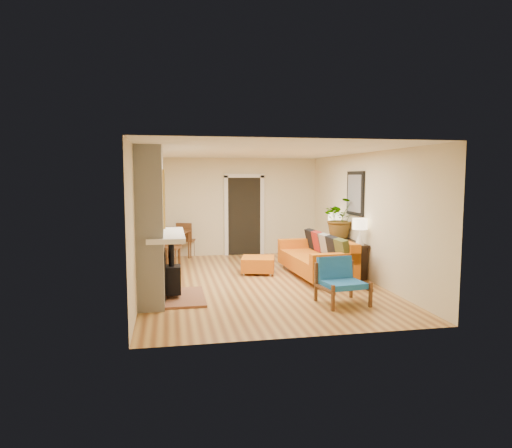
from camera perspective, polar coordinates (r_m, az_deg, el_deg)
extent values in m
plane|color=tan|center=(9.27, 0.23, -7.21)|extent=(6.50, 6.50, 0.00)
plane|color=white|center=(9.04, 0.24, 9.05)|extent=(6.50, 6.50, 0.00)
plane|color=beige|center=(12.26, -2.68, 2.16)|extent=(4.50, 0.00, 4.50)
plane|color=beige|center=(5.93, 6.27, -1.98)|extent=(4.50, 0.00, 4.50)
plane|color=beige|center=(8.91, -14.11, 0.54)|extent=(0.00, 6.50, 6.50)
plane|color=beige|center=(9.75, 13.33, 1.02)|extent=(0.00, 6.50, 6.50)
cube|color=black|center=(12.29, -1.50, 1.00)|extent=(0.88, 0.06, 2.10)
cube|color=white|center=(12.21, -3.76, 0.96)|extent=(0.10, 0.08, 2.18)
cube|color=white|center=(12.37, 0.75, 1.04)|extent=(0.10, 0.08, 2.18)
cube|color=white|center=(12.23, -1.50, 6.05)|extent=(1.08, 0.08, 0.10)
cube|color=black|center=(10.07, 12.31, 3.76)|extent=(0.04, 0.85, 0.95)
cube|color=slate|center=(10.06, 12.18, 3.76)|extent=(0.01, 0.70, 0.80)
cube|color=black|center=(9.25, -13.76, 1.49)|extent=(0.06, 0.95, 0.02)
cube|color=black|center=(9.23, -13.80, 3.35)|extent=(0.06, 0.95, 0.02)
cube|color=white|center=(7.87, -13.09, 3.96)|extent=(0.42, 1.50, 1.48)
cube|color=white|center=(8.02, -12.87, -5.37)|extent=(0.42, 1.50, 1.12)
cube|color=white|center=(7.92, -11.16, -1.36)|extent=(0.60, 1.68, 0.08)
cube|color=black|center=(8.04, -11.31, -6.11)|extent=(0.03, 0.72, 0.78)
cube|color=brown|center=(8.14, -9.15, -9.03)|extent=(0.75, 1.30, 0.04)
cube|color=black|center=(8.06, -10.47, -6.86)|extent=(0.30, 0.36, 0.48)
cylinder|color=black|center=(7.97, -10.53, -3.77)|extent=(0.10, 0.10, 0.40)
cube|color=gold|center=(7.87, -11.43, 3.19)|extent=(0.04, 0.95, 0.95)
cube|color=silver|center=(7.87, -11.29, 3.19)|extent=(0.01, 0.82, 0.82)
cylinder|color=silver|center=(8.83, 7.43, -7.58)|extent=(0.05, 0.05, 0.11)
cylinder|color=silver|center=(9.13, 11.94, -7.21)|extent=(0.05, 0.05, 0.11)
cylinder|color=silver|center=(10.70, 3.49, -5.14)|extent=(0.05, 0.05, 0.11)
cylinder|color=silver|center=(10.95, 7.32, -4.92)|extent=(0.05, 0.05, 0.11)
cube|color=orange|center=(9.84, 7.39, -4.86)|extent=(1.10, 2.34, 0.33)
cube|color=orange|center=(9.93, 9.47, -2.73)|extent=(0.34, 2.30, 0.38)
cube|color=orange|center=(8.84, 9.86, -4.34)|extent=(0.99, 0.25, 0.22)
cube|color=orange|center=(10.77, 5.39, -2.43)|extent=(0.99, 0.25, 0.22)
cube|color=#464D21|center=(9.07, 10.76, -3.26)|extent=(0.24, 0.45, 0.45)
cube|color=black|center=(9.46, 9.67, -2.86)|extent=(0.24, 0.45, 0.45)
cube|color=gray|center=(9.86, 8.66, -2.48)|extent=(0.24, 0.45, 0.45)
cube|color=maroon|center=(10.21, 7.84, -2.18)|extent=(0.24, 0.45, 0.45)
cube|color=black|center=(10.61, 6.98, -1.86)|extent=(0.24, 0.45, 0.45)
cylinder|color=silver|center=(9.80, -1.51, -6.32)|extent=(0.04, 0.04, 0.06)
cylinder|color=silver|center=(9.77, 1.84, -6.36)|extent=(0.04, 0.04, 0.06)
cylinder|color=silver|center=(10.36, -1.24, -5.65)|extent=(0.04, 0.04, 0.06)
cylinder|color=silver|center=(10.33, 1.93, -5.69)|extent=(0.04, 0.04, 0.06)
cube|color=orange|center=(10.03, 0.25, -5.01)|extent=(0.85, 0.85, 0.30)
cube|color=brown|center=(7.62, 8.51, -8.02)|extent=(0.14, 0.71, 0.05)
cube|color=brown|center=(7.37, 9.60, -9.12)|extent=(0.05, 0.05, 0.42)
cube|color=brown|center=(7.88, 7.49, -7.18)|extent=(0.05, 0.05, 0.66)
cube|color=brown|center=(7.94, 12.94, -7.53)|extent=(0.14, 0.71, 0.05)
cube|color=brown|center=(7.70, 14.13, -8.56)|extent=(0.05, 0.05, 0.42)
cube|color=brown|center=(8.19, 11.82, -6.75)|extent=(0.05, 0.05, 0.66)
cube|color=blue|center=(7.76, 10.78, -7.37)|extent=(0.69, 0.66, 0.09)
cube|color=blue|center=(7.95, 9.82, -5.35)|extent=(0.64, 0.24, 0.39)
cube|color=brown|center=(11.54, -10.34, -1.02)|extent=(0.97, 1.15, 0.04)
cylinder|color=brown|center=(11.29, -12.30, -3.13)|extent=(0.05, 0.05, 0.71)
cylinder|color=brown|center=(11.11, -9.62, -3.22)|extent=(0.05, 0.05, 0.71)
cylinder|color=brown|center=(12.08, -10.93, -2.51)|extent=(0.05, 0.05, 0.71)
cylinder|color=brown|center=(11.91, -8.41, -2.58)|extent=(0.05, 0.05, 0.71)
cube|color=brown|center=(10.93, -10.61, -2.92)|extent=(0.52, 0.52, 0.04)
cube|color=brown|center=(11.08, -10.31, -1.51)|extent=(0.40, 0.17, 0.45)
cylinder|color=brown|center=(10.87, -11.70, -4.21)|extent=(0.04, 0.04, 0.43)
cylinder|color=brown|center=(10.76, -10.02, -4.28)|extent=(0.04, 0.04, 0.43)
cylinder|color=brown|center=(11.18, -11.13, -3.91)|extent=(0.04, 0.04, 0.43)
cylinder|color=brown|center=(11.08, -9.49, -3.97)|extent=(0.04, 0.04, 0.43)
cube|color=brown|center=(12.14, -8.71, -2.00)|extent=(0.52, 0.52, 0.04)
cube|color=brown|center=(11.92, -9.00, -0.96)|extent=(0.40, 0.17, 0.45)
cylinder|color=brown|center=(12.07, -9.69, -3.16)|extent=(0.04, 0.04, 0.43)
cylinder|color=brown|center=(11.97, -8.15, -3.21)|extent=(0.04, 0.04, 0.43)
cylinder|color=brown|center=(12.38, -9.22, -2.92)|extent=(0.04, 0.04, 0.43)
cylinder|color=brown|center=(12.29, -7.73, -2.96)|extent=(0.04, 0.04, 0.43)
cube|color=black|center=(10.25, 11.08, -2.08)|extent=(0.34, 1.85, 0.05)
cube|color=black|center=(9.53, 12.95, -4.91)|extent=(0.30, 0.04, 0.68)
cube|color=black|center=(11.08, 9.41, -3.32)|extent=(0.30, 0.04, 0.68)
cone|color=white|center=(9.52, 12.83, -1.66)|extent=(0.18, 0.18, 0.30)
cylinder|color=white|center=(9.50, 12.85, -0.59)|extent=(0.03, 0.03, 0.06)
cylinder|color=#FFEABF|center=(9.49, 12.86, 0.01)|extent=(0.30, 0.30, 0.22)
cone|color=white|center=(10.85, 9.77, -0.67)|extent=(0.18, 0.18, 0.30)
cylinder|color=white|center=(10.83, 9.79, 0.27)|extent=(0.03, 0.03, 0.06)
cylinder|color=#FFEABF|center=(10.82, 9.79, 0.80)|extent=(0.30, 0.30, 0.22)
imported|color=#1E5919|center=(10.44, 10.53, 0.76)|extent=(0.83, 0.72, 0.92)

